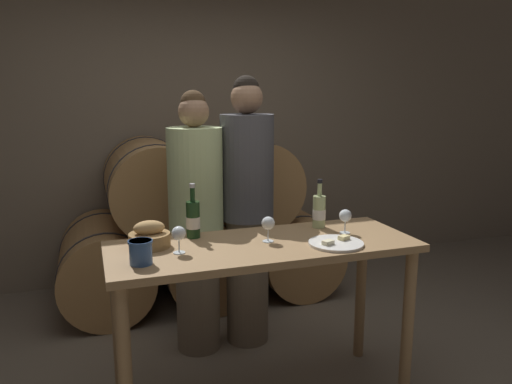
% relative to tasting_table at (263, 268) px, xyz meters
% --- Properties ---
extents(stone_wall_back, '(10.00, 0.12, 3.20)m').
position_rel_tasting_table_xyz_m(stone_wall_back, '(0.00, 2.16, 0.83)').
color(stone_wall_back, '#7F705B').
rests_on(stone_wall_back, ground_plane).
extents(barrel_stack, '(2.25, 0.98, 1.33)m').
position_rel_tasting_table_xyz_m(barrel_stack, '(0.00, 1.55, -0.18)').
color(barrel_stack, '#A87A47').
rests_on(barrel_stack, ground_plane).
extents(tasting_table, '(1.62, 0.62, 0.91)m').
position_rel_tasting_table_xyz_m(tasting_table, '(0.00, 0.00, 0.00)').
color(tasting_table, '#99754C').
rests_on(tasting_table, ground_plane).
extents(person_left, '(0.35, 0.35, 1.70)m').
position_rel_tasting_table_xyz_m(person_left, '(-0.21, 0.69, 0.09)').
color(person_left, '#756651').
rests_on(person_left, ground_plane).
extents(person_right, '(0.35, 0.35, 1.79)m').
position_rel_tasting_table_xyz_m(person_right, '(0.13, 0.69, 0.15)').
color(person_right, '#756651').
rests_on(person_right, ground_plane).
extents(wine_bottle_red, '(0.08, 0.08, 0.30)m').
position_rel_tasting_table_xyz_m(wine_bottle_red, '(-0.33, 0.22, 0.24)').
color(wine_bottle_red, '#193819').
rests_on(wine_bottle_red, tasting_table).
extents(wine_bottle_white, '(0.08, 0.08, 0.29)m').
position_rel_tasting_table_xyz_m(wine_bottle_white, '(0.41, 0.19, 0.24)').
color(wine_bottle_white, '#ADBC7F').
rests_on(wine_bottle_white, tasting_table).
extents(blue_crock, '(0.11, 0.11, 0.11)m').
position_rel_tasting_table_xyz_m(blue_crock, '(-0.64, -0.12, 0.20)').
color(blue_crock, '#335693').
rests_on(blue_crock, tasting_table).
extents(bread_basket, '(0.21, 0.21, 0.14)m').
position_rel_tasting_table_xyz_m(bread_basket, '(-0.57, 0.13, 0.19)').
color(bread_basket, olive).
rests_on(bread_basket, tasting_table).
extents(cheese_plate, '(0.29, 0.29, 0.04)m').
position_rel_tasting_table_xyz_m(cheese_plate, '(0.35, -0.15, 0.15)').
color(cheese_plate, white).
rests_on(cheese_plate, tasting_table).
extents(wine_glass_far_left, '(0.07, 0.07, 0.14)m').
position_rel_tasting_table_xyz_m(wine_glass_far_left, '(-0.45, -0.02, 0.24)').
color(wine_glass_far_left, white).
rests_on(wine_glass_far_left, tasting_table).
extents(wine_glass_left, '(0.07, 0.07, 0.14)m').
position_rel_tasting_table_xyz_m(wine_glass_left, '(0.03, 0.02, 0.24)').
color(wine_glass_left, white).
rests_on(wine_glass_left, tasting_table).
extents(wine_glass_center, '(0.07, 0.07, 0.14)m').
position_rel_tasting_table_xyz_m(wine_glass_center, '(0.49, 0.03, 0.24)').
color(wine_glass_center, white).
rests_on(wine_glass_center, tasting_table).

